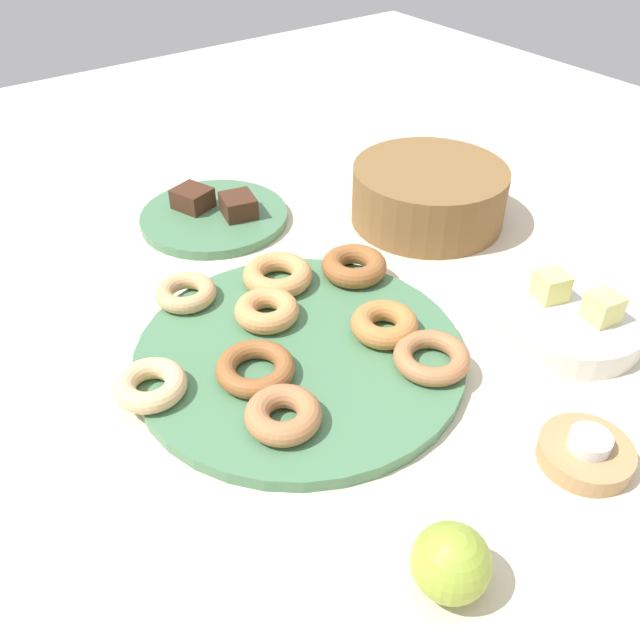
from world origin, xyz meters
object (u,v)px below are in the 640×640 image
at_px(donut_plate, 300,354).
at_px(melon_chunk_right, 603,307).
at_px(donut_1, 255,368).
at_px(donut_3, 150,385).
at_px(cake_plate, 214,217).
at_px(brownie_far, 238,206).
at_px(candle_holder, 585,454).
at_px(tealight, 590,441).
at_px(donut_2, 266,311).
at_px(fruit_bowl, 566,320).
at_px(donut_8, 278,275).
at_px(donut_7, 432,357).
at_px(donut_5, 186,293).
at_px(basket, 428,195).
at_px(apple, 451,563).
at_px(brownie_near, 193,198).
at_px(donut_6, 283,415).
at_px(melon_chunk_left, 551,286).
at_px(donut_0, 354,266).
at_px(donut_4, 384,324).

distance_m(donut_plate, melon_chunk_right, 0.37).
bearing_deg(donut_1, donut_3, -112.35).
height_order(cake_plate, brownie_far, brownie_far).
bearing_deg(donut_plate, candle_holder, 25.68).
relative_size(donut_1, tealight, 2.12).
xyz_separation_m(donut_2, fruit_bowl, (0.23, 0.30, -0.01)).
bearing_deg(donut_8, donut_7, 12.23).
relative_size(donut_2, fruit_bowl, 0.43).
height_order(donut_2, melon_chunk_right, melon_chunk_right).
bearing_deg(donut_5, donut_plate, 20.49).
height_order(donut_1, donut_2, donut_2).
height_order(donut_plate, candle_holder, candle_holder).
bearing_deg(donut_plate, basket, 113.83).
bearing_deg(melon_chunk_right, apple, -71.45).
height_order(donut_1, donut_3, donut_3).
bearing_deg(brownie_far, basket, 55.81).
xyz_separation_m(donut_7, apple, (0.20, -0.17, 0.01)).
bearing_deg(brownie_near, apple, -10.33).
bearing_deg(basket, donut_plate, -66.17).
xyz_separation_m(donut_7, cake_plate, (-0.47, -0.03, -0.02)).
bearing_deg(donut_8, apple, -15.09).
bearing_deg(apple, fruit_bowl, 113.68).
height_order(donut_6, tealight, donut_6).
xyz_separation_m(donut_3, tealight, (0.34, 0.32, 0.00)).
bearing_deg(donut_6, donut_plate, 137.10).
relative_size(donut_1, donut_5, 1.14).
height_order(donut_3, tealight, donut_3).
height_order(brownie_near, tealight, brownie_near).
bearing_deg(fruit_bowl, donut_6, -99.54).
height_order(donut_1, donut_7, same).
bearing_deg(donut_2, donut_6, -26.83).
bearing_deg(donut_5, apple, -0.33).
relative_size(donut_1, candle_holder, 0.95).
distance_m(donut_plate, basket, 0.39).
bearing_deg(cake_plate, candle_holder, 5.59).
bearing_deg(donut_5, basket, 88.45).
relative_size(donut_1, melon_chunk_left, 2.51).
height_order(donut_1, donut_8, donut_8).
bearing_deg(donut_1, apple, 0.25).
height_order(donut_5, candle_holder, donut_5).
bearing_deg(donut_3, donut_8, 112.35).
bearing_deg(cake_plate, donut_8, -6.63).
bearing_deg(donut_5, donut_7, 31.04).
relative_size(donut_0, donut_4, 1.08).
xyz_separation_m(donut_0, apple, (0.40, -0.22, 0.00)).
height_order(donut_0, fruit_bowl, donut_0).
xyz_separation_m(donut_1, tealight, (0.29, 0.21, 0.00)).
bearing_deg(donut_6, candle_holder, 47.03).
xyz_separation_m(donut_6, melon_chunk_left, (0.03, 0.39, 0.02)).
xyz_separation_m(brownie_far, tealight, (0.63, 0.03, -0.00)).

